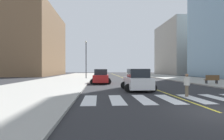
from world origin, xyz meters
The scene contains 13 objects.
ground_plane centered at (0.00, 0.00, 0.00)m, with size 220.00×220.00×0.00m, color #28282B.
sidewalk_kerb_east centered at (12.20, 20.00, 0.07)m, with size 10.00×120.00×0.15m, color #9E9B93.
sidewalk_kerb_west centered at (-12.20, 20.00, 0.07)m, with size 10.00×120.00×0.15m, color #9E9B93.
crosswalk_paint centered at (0.00, 4.00, 0.01)m, with size 13.50×4.00×0.01m.
lane_divider_paint centered at (0.00, 40.00, 0.01)m, with size 0.16×80.00×0.01m, color yellow.
parking_garage_concrete centered at (29.12, 62.16, 10.24)m, with size 18.00×24.00×20.48m, color #9E9B93.
low_rise_brick_west centered at (-28.12, 54.56, 10.77)m, with size 16.00×32.00×21.53m, color brown.
car_silver_nearest centered at (-5.37, 43.07, 0.87)m, with size 2.72×4.24×1.86m.
car_red_second centered at (-5.41, 17.54, 0.96)m, with size 2.97×4.65×2.05m.
car_white_third centered at (-2.00, 9.04, 0.97)m, with size 2.92×4.66×2.08m.
park_bench centered at (9.07, 14.55, 0.69)m, with size 1.83×0.68×1.12m.
pedestrian_crossing centered at (0.83, 4.93, 0.94)m, with size 0.42×0.42×1.71m.
street_lamp centered at (-8.41, 30.05, 4.77)m, with size 0.44×0.44×7.89m.
Camera 1 is at (-5.68, -7.99, 2.05)m, focal length 28.82 mm.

